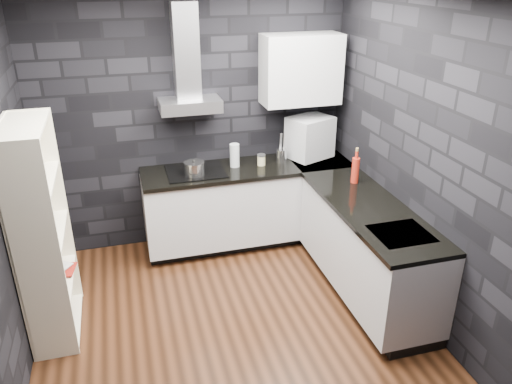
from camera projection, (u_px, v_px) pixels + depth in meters
name	position (u px, v px, depth m)	size (l,w,h in m)	color
ground	(231.00, 322.00, 4.32)	(3.20, 3.20, 0.00)	#412213
wall_back	(193.00, 120.00, 5.18)	(3.20, 0.05, 2.70)	black
wall_front	(304.00, 310.00, 2.34)	(3.20, 0.05, 2.70)	black
wall_right	(417.00, 158.00, 4.16)	(0.05, 3.20, 2.70)	black
toekick_back	(247.00, 236.00, 5.60)	(2.18, 0.50, 0.10)	black
toekick_right	(366.00, 286.00, 4.72)	(0.50, 1.78, 0.10)	black
counter_back_cab	(248.00, 203.00, 5.39)	(2.20, 0.60, 0.76)	silver
counter_right_cab	(367.00, 248.00, 4.53)	(0.60, 1.80, 0.76)	silver
counter_back_top	(248.00, 169.00, 5.21)	(2.20, 0.62, 0.04)	black
counter_right_top	(370.00, 208.00, 4.36)	(0.62, 1.80, 0.04)	black
counter_corner_top	(319.00, 161.00, 5.42)	(0.62, 0.62, 0.04)	black
hood_body	(190.00, 105.00, 4.91)	(0.60, 0.34, 0.12)	silver
hood_chimney	(186.00, 51.00, 4.76)	(0.24, 0.20, 0.90)	silver
upper_cabinet	(301.00, 69.00, 5.07)	(0.80, 0.35, 0.70)	silver
cooktop	(196.00, 171.00, 5.07)	(0.58, 0.50, 0.01)	black
sink_rim	(401.00, 234.00, 3.92)	(0.44, 0.40, 0.01)	silver
pot	(194.00, 169.00, 4.96)	(0.20, 0.20, 0.12)	silver
glass_vase	(235.00, 155.00, 5.16)	(0.10, 0.10, 0.24)	silver
storage_jar	(261.00, 160.00, 5.23)	(0.08, 0.08, 0.10)	beige
utensil_crock	(281.00, 156.00, 5.30)	(0.11, 0.11, 0.14)	silver
appliance_garage	(310.00, 137.00, 5.38)	(0.44, 0.34, 0.44)	#B9BBC1
red_bottle	(355.00, 170.00, 4.78)	(0.07, 0.07, 0.25)	#A52415
bookshelf	(42.00, 234.00, 3.91)	(0.34, 0.80, 1.80)	white
fruit_bowl	(40.00, 235.00, 3.82)	(0.23, 0.23, 0.06)	white
book_red	(53.00, 261.00, 4.16)	(0.16, 0.02, 0.22)	maroon
book_second	(48.00, 257.00, 4.18)	(0.16, 0.02, 0.22)	#B2B2B2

